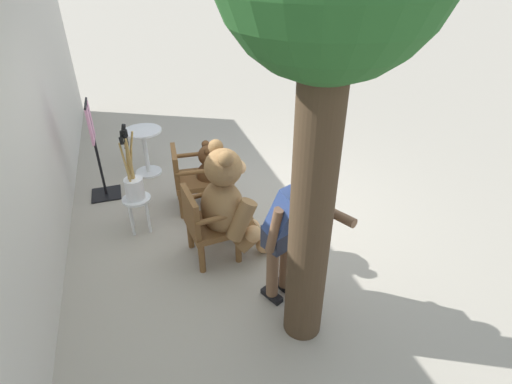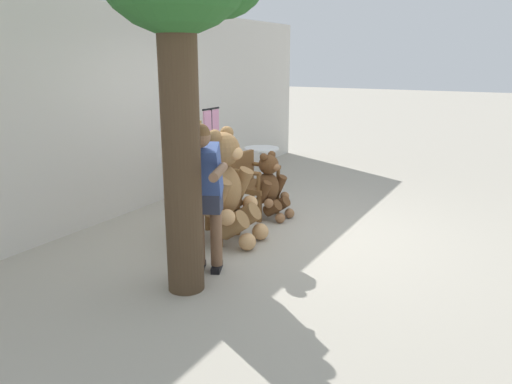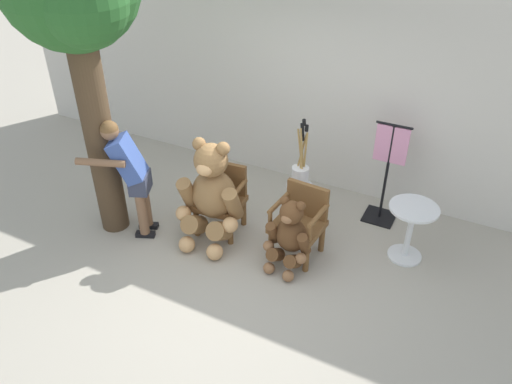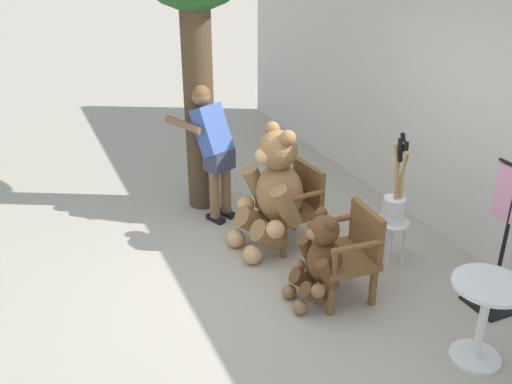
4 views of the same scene
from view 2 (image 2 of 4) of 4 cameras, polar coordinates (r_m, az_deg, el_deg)
name	(u,v)px [view 2 (image 2 of 4)]	position (r m, az deg, el deg)	size (l,w,h in m)	color
ground_plane	(284,234)	(6.21, 3.21, -4.86)	(60.00, 60.00, 0.00)	#A8A091
back_wall	(130,111)	(7.24, -14.18, 8.97)	(10.00, 0.16, 2.80)	beige
wooden_chair_left	(208,201)	(5.99, -5.48, -1.00)	(0.61, 0.57, 0.86)	brown
wooden_chair_right	(252,182)	(6.86, -0.49, 1.14)	(0.60, 0.56, 0.86)	brown
teddy_bear_large	(226,187)	(5.81, -3.39, 0.57)	(0.82, 0.79, 1.35)	olive
teddy_bear_small	(270,186)	(6.72, 1.64, 0.67)	(0.54, 0.53, 0.90)	brown
person_visitor	(204,186)	(4.84, -5.94, 0.68)	(0.69, 0.67, 1.55)	black
white_stool	(197,188)	(7.00, -6.71, 0.43)	(0.34, 0.34, 0.46)	silver
brush_bucket	(197,166)	(6.93, -6.80, 2.96)	(0.22, 0.22, 0.94)	white
round_side_table	(262,164)	(8.09, 0.65, 3.19)	(0.56, 0.56, 0.72)	silver
clothing_display_stand	(212,149)	(7.96, -5.07, 4.93)	(0.44, 0.40, 1.36)	black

